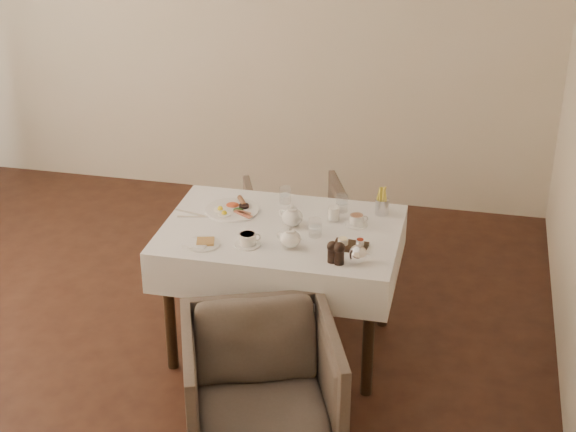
# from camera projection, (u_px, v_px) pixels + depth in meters

# --- Properties ---
(table) EXTENTS (1.28, 0.88, 0.75)m
(table) POSITION_uv_depth(u_px,v_px,m) (281.00, 247.00, 4.81)
(table) COLOR black
(table) RESTS_ON ground
(armchair_near) EXTENTS (0.93, 0.94, 0.67)m
(armchair_near) POSITION_uv_depth(u_px,v_px,m) (261.00, 389.00, 4.18)
(armchair_near) COLOR #4F443A
(armchair_near) RESTS_ON ground
(armchair_far) EXTENTS (0.82, 0.83, 0.59)m
(armchair_far) POSITION_uv_depth(u_px,v_px,m) (296.00, 229.00, 5.77)
(armchair_far) COLOR #4F443A
(armchair_far) RESTS_ON ground
(breakfast_plate) EXTENTS (0.30, 0.30, 0.04)m
(breakfast_plate) POSITION_uv_depth(u_px,v_px,m) (233.00, 209.00, 4.95)
(breakfast_plate) COLOR white
(breakfast_plate) RESTS_ON table
(side_plate) EXTENTS (0.18, 0.18, 0.02)m
(side_plate) POSITION_uv_depth(u_px,v_px,m) (202.00, 244.00, 4.59)
(side_plate) COLOR white
(side_plate) RESTS_ON table
(teapot_centre) EXTENTS (0.19, 0.18, 0.13)m
(teapot_centre) POSITION_uv_depth(u_px,v_px,m) (292.00, 216.00, 4.76)
(teapot_centre) COLOR white
(teapot_centre) RESTS_ON table
(teapot_front) EXTENTS (0.17, 0.14, 0.12)m
(teapot_front) POSITION_uv_depth(u_px,v_px,m) (290.00, 237.00, 4.54)
(teapot_front) COLOR white
(teapot_front) RESTS_ON table
(creamer) EXTENTS (0.08, 0.08, 0.08)m
(creamer) POSITION_uv_depth(u_px,v_px,m) (334.00, 213.00, 4.84)
(creamer) COLOR white
(creamer) RESTS_ON table
(teacup_near) EXTENTS (0.14, 0.14, 0.07)m
(teacup_near) POSITION_uv_depth(u_px,v_px,m) (248.00, 240.00, 4.57)
(teacup_near) COLOR white
(teacup_near) RESTS_ON table
(teacup_far) EXTENTS (0.12, 0.12, 0.06)m
(teacup_far) POSITION_uv_depth(u_px,v_px,m) (356.00, 220.00, 4.79)
(teacup_far) COLOR white
(teacup_far) RESTS_ON table
(glass_left) EXTENTS (0.08, 0.08, 0.09)m
(glass_left) POSITION_uv_depth(u_px,v_px,m) (285.00, 195.00, 5.03)
(glass_left) COLOR silver
(glass_left) RESTS_ON table
(glass_mid) EXTENTS (0.09, 0.09, 0.10)m
(glass_mid) POSITION_uv_depth(u_px,v_px,m) (315.00, 228.00, 4.66)
(glass_mid) COLOR silver
(glass_mid) RESTS_ON table
(glass_right) EXTENTS (0.08, 0.08, 0.10)m
(glass_right) POSITION_uv_depth(u_px,v_px,m) (342.00, 203.00, 4.93)
(glass_right) COLOR silver
(glass_right) RESTS_ON table
(condiment_board) EXTENTS (0.19, 0.13, 0.04)m
(condiment_board) POSITION_uv_depth(u_px,v_px,m) (350.00, 245.00, 4.56)
(condiment_board) COLOR black
(condiment_board) RESTS_ON table
(pepper_mill_left) EXTENTS (0.07, 0.07, 0.12)m
(pepper_mill_left) POSITION_uv_depth(u_px,v_px,m) (332.00, 252.00, 4.40)
(pepper_mill_left) COLOR black
(pepper_mill_left) RESTS_ON table
(pepper_mill_right) EXTENTS (0.07, 0.07, 0.12)m
(pepper_mill_right) POSITION_uv_depth(u_px,v_px,m) (339.00, 253.00, 4.39)
(pepper_mill_right) COLOR black
(pepper_mill_right) RESTS_ON table
(silver_pot) EXTENTS (0.14, 0.13, 0.12)m
(silver_pot) POSITION_uv_depth(u_px,v_px,m) (358.00, 253.00, 4.39)
(silver_pot) COLOR white
(silver_pot) RESTS_ON table
(fries_cup) EXTENTS (0.08, 0.08, 0.17)m
(fries_cup) POSITION_uv_depth(u_px,v_px,m) (382.00, 202.00, 4.89)
(fries_cup) COLOR silver
(fries_cup) RESTS_ON table
(cutlery_fork) EXTENTS (0.20, 0.06, 0.00)m
(cutlery_fork) POSITION_uv_depth(u_px,v_px,m) (191.00, 213.00, 4.92)
(cutlery_fork) COLOR silver
(cutlery_fork) RESTS_ON table
(cutlery_knife) EXTENTS (0.20, 0.05, 0.00)m
(cutlery_knife) POSITION_uv_depth(u_px,v_px,m) (195.00, 217.00, 4.88)
(cutlery_knife) COLOR silver
(cutlery_knife) RESTS_ON table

